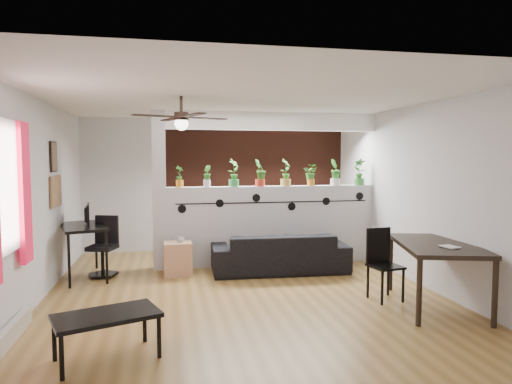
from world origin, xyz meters
The scene contains 29 objects.
room_shell centered at (0.00, 0.00, 1.30)m, with size 6.30×7.10×2.90m.
partition_wall centered at (0.80, 1.50, 0.68)m, with size 3.60×0.18×1.35m, color #BCBCC1.
ceiling_header centered at (0.80, 1.50, 2.45)m, with size 3.60×0.18×0.30m, color white.
pier_column centered at (-1.11, 1.50, 1.30)m, with size 0.22×0.20×2.60m, color #BCBCC1.
brick_panel centered at (0.80, 2.97, 1.30)m, with size 3.90×0.05×2.60m, color brown.
vine_decal centered at (0.80, 1.40, 1.08)m, with size 3.31×0.01×0.30m.
window_assembly centered at (-2.56, -1.20, 1.51)m, with size 0.09×1.30×1.55m.
baseboard_heater centered at (-2.54, -1.20, 0.09)m, with size 0.08×1.00×0.18m, color beige.
corkboard centered at (-2.58, 0.95, 1.35)m, with size 0.03×0.60×0.45m, color olive.
framed_art centered at (-2.58, 0.90, 1.85)m, with size 0.03×0.34×0.44m.
ceiling_fan centered at (-0.80, -0.30, 2.31)m, with size 1.19×1.19×0.43m.
potted_plant_0 centered at (-0.78, 1.50, 1.54)m, with size 0.22×0.22×0.36m.
potted_plant_1 centered at (-0.33, 1.50, 1.54)m, with size 0.17×0.20×0.36m.
potted_plant_2 centered at (0.12, 1.50, 1.60)m, with size 0.31×0.32×0.47m.
potted_plant_3 centered at (0.57, 1.50, 1.59)m, with size 0.30×0.28×0.46m.
potted_plant_4 centered at (1.03, 1.50, 1.60)m, with size 0.31×0.32×0.48m.
potted_plant_5 centered at (1.48, 1.50, 1.55)m, with size 0.23×0.22×0.37m.
potted_plant_6 centered at (1.93, 1.50, 1.60)m, with size 0.29×0.31×0.46m.
potted_plant_7 centered at (2.38, 1.50, 1.60)m, with size 0.27×0.22×0.48m.
sofa centered at (0.78, 0.95, 0.30)m, with size 2.06×0.81×0.60m, color black.
cube_shelf centered at (-0.84, 1.03, 0.26)m, with size 0.43×0.38×0.52m, color tan.
cup centered at (-0.79, 1.03, 0.57)m, with size 0.11×0.11×0.09m, color gray.
computer_desk centered at (-2.25, 1.16, 0.73)m, with size 0.87×1.24×0.81m.
monitor centered at (-2.25, 1.31, 0.90)m, with size 0.05×0.30×0.17m, color black.
office_chair centered at (-1.96, 1.21, 0.40)m, with size 0.49×0.49×0.91m.
dining_table centered at (2.25, -1.11, 0.71)m, with size 1.22×1.63×0.79m.
book centered at (2.15, -1.41, 0.80)m, with size 0.15×0.21×0.02m, color gray.
folding_chair centered at (1.74, -0.68, 0.54)m, with size 0.42×0.42×0.92m.
coffee_table centered at (-1.55, -1.87, 0.38)m, with size 1.03×0.79×0.43m.
Camera 1 is at (-1.00, -6.09, 1.84)m, focal length 32.00 mm.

